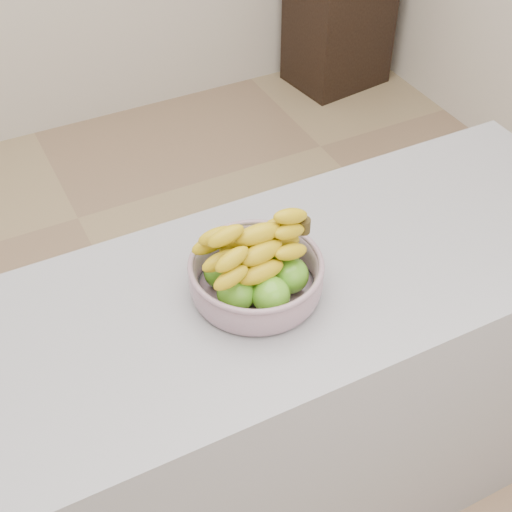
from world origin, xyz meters
The scene contains 4 objects.
ground centered at (0.00, 0.00, 0.00)m, with size 4.00×4.00×0.00m, color #9C845F.
counter centered at (0.00, -0.31, 0.45)m, with size 2.00×0.60×0.90m, color #98979F.
cabinet centered at (1.65, 1.78, 0.43)m, with size 0.48×0.38×0.86m, color black.
fruit_bowl centered at (0.09, -0.31, 0.96)m, with size 0.28×0.28×0.18m.
Camera 1 is at (-0.40, -1.27, 1.98)m, focal length 50.00 mm.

